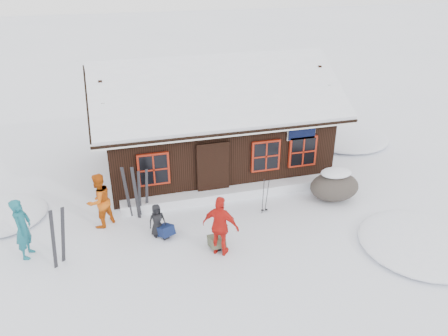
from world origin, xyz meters
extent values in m
plane|color=white|center=(0.00, 0.00, 0.00)|extent=(120.00, 120.00, 0.00)
cube|color=black|center=(1.50, 5.00, 1.25)|extent=(8.00, 5.00, 2.50)
cube|color=black|center=(1.50, 3.52, 3.35)|extent=(8.90, 3.14, 1.88)
cube|color=black|center=(1.50, 6.47, 3.35)|extent=(8.90, 3.14, 1.88)
cube|color=white|center=(1.50, 3.52, 3.49)|extent=(8.72, 3.07, 1.86)
cube|color=white|center=(1.50, 6.47, 3.49)|extent=(8.72, 3.07, 1.86)
cube|color=white|center=(1.50, 5.00, 4.22)|extent=(8.81, 0.22, 0.14)
cube|color=silver|center=(1.50, 2.05, 2.48)|extent=(8.90, 0.10, 0.20)
cube|color=black|center=(0.90, 2.45, 1.00)|extent=(1.00, 0.10, 2.00)
cube|color=black|center=(4.10, 2.42, 2.15)|extent=(1.00, 0.06, 0.60)
cube|color=maroon|center=(-1.10, 2.44, 1.35)|extent=(1.04, 0.10, 1.14)
cube|color=black|center=(-1.10, 2.40, 1.35)|extent=(0.90, 0.04, 1.00)
cube|color=maroon|center=(2.80, 2.44, 1.35)|extent=(1.04, 0.10, 1.14)
cube|color=black|center=(2.80, 2.40, 1.35)|extent=(0.90, 0.04, 1.00)
cube|color=maroon|center=(4.20, 2.44, 1.35)|extent=(1.04, 0.10, 1.14)
cube|color=black|center=(4.20, 2.40, 1.35)|extent=(0.90, 0.04, 1.00)
cube|color=white|center=(1.50, 2.25, 0.17)|extent=(7.60, 0.60, 0.35)
ellipsoid|color=white|center=(-6.00, 3.00, 0.00)|extent=(2.80, 2.80, 0.34)
ellipsoid|color=white|center=(6.00, -2.00, 0.00)|extent=(3.60, 3.60, 0.43)
ellipsoid|color=white|center=(8.00, 6.00, 0.00)|extent=(4.00, 4.00, 0.48)
imported|color=#165E6A|center=(-4.94, 0.64, 0.90)|extent=(0.57, 0.74, 1.80)
imported|color=#C3510D|center=(-2.89, 1.66, 0.89)|extent=(1.09, 1.06, 1.77)
imported|color=red|center=(0.30, -0.73, 0.91)|extent=(1.12, 0.99, 1.81)
imported|color=black|center=(-1.29, 0.65, 0.52)|extent=(0.56, 0.42, 1.05)
ellipsoid|color=#473F39|center=(4.88, 1.19, 0.47)|extent=(1.72, 1.29, 0.95)
ellipsoid|color=white|center=(4.88, 1.19, 0.89)|extent=(1.08, 0.78, 0.24)
cube|color=black|center=(-4.12, -0.03, 0.82)|extent=(0.20, 0.27, 1.73)
cube|color=black|center=(-3.89, 0.12, 0.82)|extent=(0.32, 0.10, 1.73)
cube|color=black|center=(-2.04, 1.96, 0.86)|extent=(0.24, 0.07, 1.83)
cube|color=black|center=(-1.77, 1.83, 0.86)|extent=(0.19, 0.18, 1.83)
cube|color=black|center=(-1.65, 1.98, 0.75)|extent=(0.16, 0.13, 1.61)
cube|color=black|center=(-1.41, 2.08, 0.75)|extent=(0.19, 0.06, 1.61)
cylinder|color=black|center=(2.20, 1.01, 0.58)|extent=(0.09, 0.11, 1.24)
cylinder|color=black|center=(2.34, 1.01, 0.58)|extent=(0.09, 0.11, 1.24)
cube|color=#0F1A41|center=(-1.09, 0.51, 0.15)|extent=(0.59, 0.65, 0.29)
cube|color=#464934|center=(0.25, -0.45, 0.15)|extent=(0.44, 0.57, 0.30)
camera|label=1|loc=(-2.35, -10.48, 7.61)|focal=35.00mm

